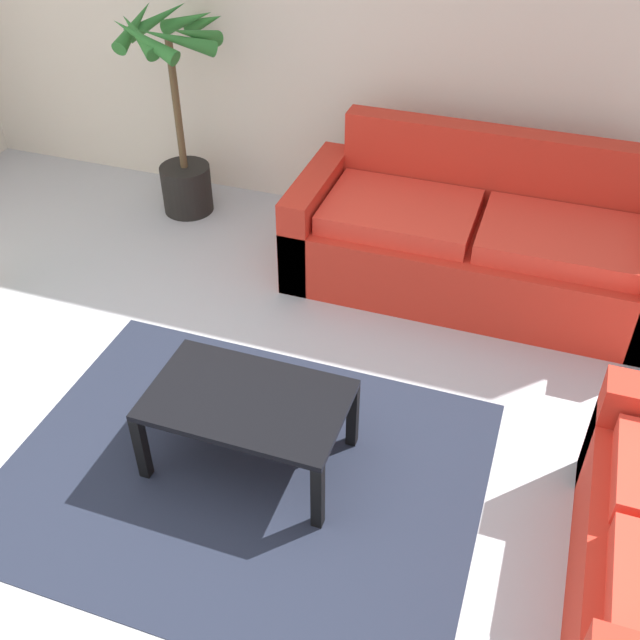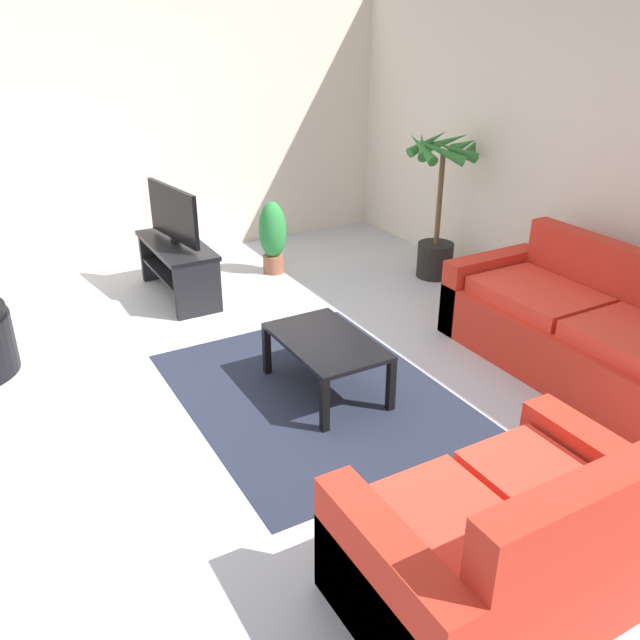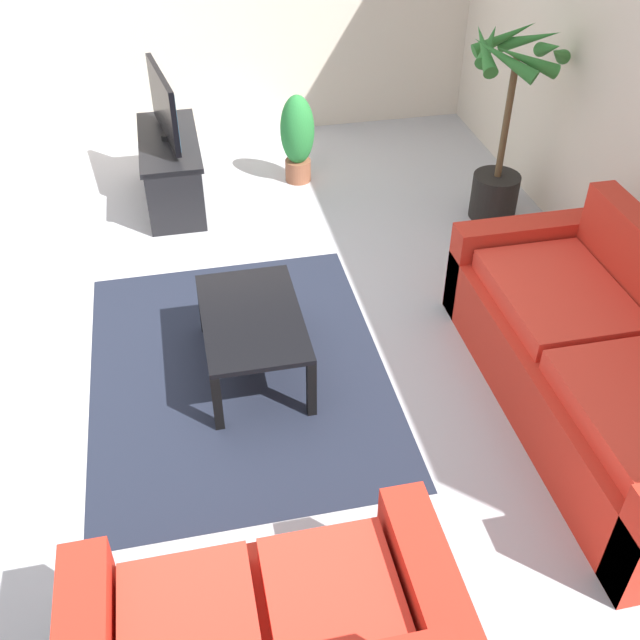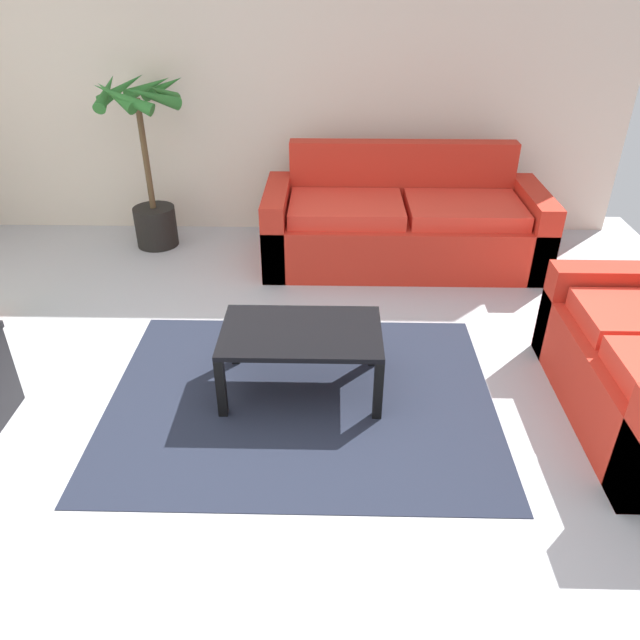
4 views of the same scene
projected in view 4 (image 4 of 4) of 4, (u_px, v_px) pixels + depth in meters
The scene contains 6 objects.
ground_plane at pixel (237, 446), 3.15m from camera, with size 6.60×6.60×0.00m, color #B2B2B7.
wall_back at pixel (276, 74), 5.02m from camera, with size 6.00×0.06×2.70m, color beige.
couch_main at pixel (403, 226), 4.93m from camera, with size 2.22×0.90×0.90m.
coffee_table at pixel (301, 339), 3.40m from camera, with size 0.90×0.56×0.40m.
area_rug at pixel (301, 398), 3.49m from camera, with size 2.20×1.70×0.01m, color #1E2333.
potted_palm at pixel (148, 168), 4.99m from camera, with size 0.75×0.78×1.43m.
Camera 4 is at (0.49, -2.34, 2.19)m, focal length 33.90 mm.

